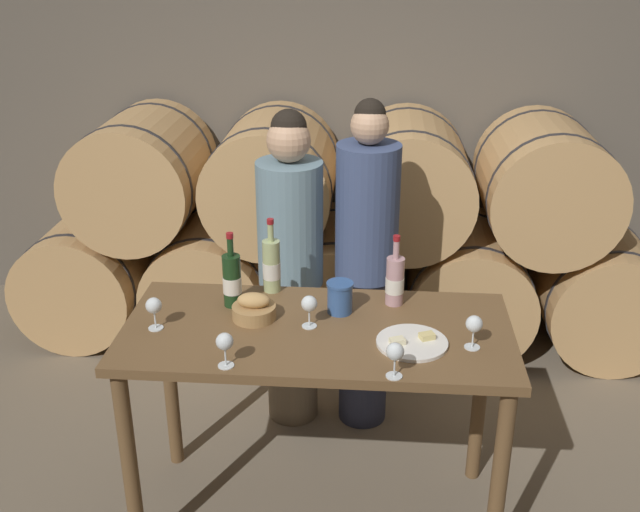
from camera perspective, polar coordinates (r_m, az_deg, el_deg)
The scene contains 17 objects.
ground_plane at distance 3.55m, azimuth -0.20°, elevation -18.89°, with size 10.00×10.00×0.00m, color #726654.
stone_wall_back at distance 4.87m, azimuth 1.97°, elevation 14.23°, with size 10.00×0.12×3.20m.
barrel_stack at distance 4.59m, azimuth 1.47°, elevation 1.46°, with size 3.94×0.88×1.42m.
tasting_table at distance 3.06m, azimuth -0.22°, elevation -7.72°, with size 1.56×0.73×0.94m.
person_left at distance 3.71m, azimuth -2.23°, elevation -1.03°, with size 0.32×0.32×1.65m.
person_right at distance 3.68m, azimuth 3.52°, elevation -0.85°, with size 0.30×0.30×1.70m.
wine_bottle_red at distance 3.14m, azimuth -6.72°, elevation -1.84°, with size 0.08×0.08×0.33m.
wine_bottle_white at distance 3.25m, azimuth -3.71°, elevation -0.73°, with size 0.08×0.08×0.34m.
wine_bottle_rose at distance 3.15m, azimuth 5.72°, elevation -1.87°, with size 0.08×0.08×0.31m.
blue_crock at distance 3.08m, azimuth 1.52°, elevation -3.08°, with size 0.11×0.11×0.13m.
bread_basket at distance 3.06m, azimuth -5.05°, elevation -4.03°, with size 0.18×0.18×0.11m.
cheese_plate at distance 2.90m, azimuth 7.03°, elevation -6.54°, with size 0.28×0.28×0.04m.
wine_glass_far_left at distance 3.02m, azimuth -12.55°, elevation -3.80°, with size 0.06×0.06×0.14m.
wine_glass_left at distance 2.72m, azimuth -7.28°, elevation -6.58°, with size 0.06×0.06×0.14m.
wine_glass_center at distance 2.96m, azimuth -0.83°, elevation -3.75°, with size 0.06×0.06×0.14m.
wine_glass_right at distance 2.65m, azimuth 5.74°, elevation -7.36°, with size 0.06×0.06×0.14m.
wine_glass_far_right at distance 2.87m, azimuth 11.66°, elevation -5.18°, with size 0.06×0.06×0.14m.
Camera 1 is at (0.22, -2.60, 2.40)m, focal length 42.00 mm.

